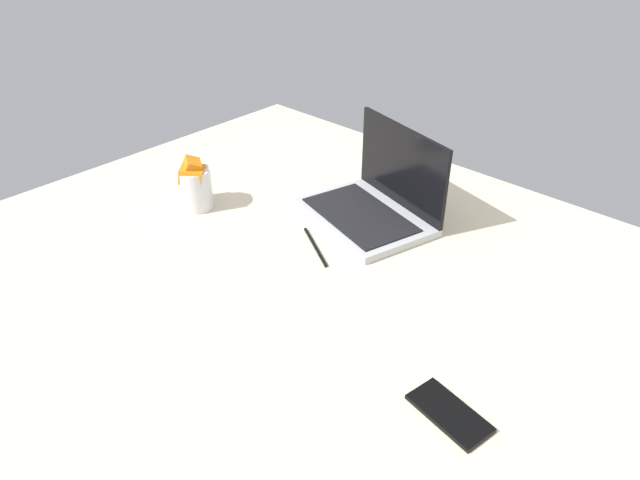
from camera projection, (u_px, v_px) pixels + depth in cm
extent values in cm
cube|color=beige|center=(329.00, 314.00, 131.61)|extent=(180.00, 140.00, 18.00)
cube|color=#B7BABC|center=(364.00, 217.00, 148.17)|extent=(37.95, 31.00, 2.00)
cube|color=black|center=(360.00, 214.00, 146.86)|extent=(32.49, 24.14, 0.40)
cube|color=black|center=(402.00, 166.00, 146.77)|extent=(32.06, 9.80, 21.00)
cylinder|color=silver|center=(195.00, 189.00, 151.56)|extent=(9.00, 9.00, 11.00)
cube|color=#268C33|center=(196.00, 197.00, 152.88)|extent=(7.64, 7.93, 4.26)
cube|color=yellow|center=(195.00, 191.00, 151.92)|extent=(7.18, 6.58, 5.99)
cube|color=orange|center=(192.00, 182.00, 152.63)|extent=(8.50, 7.93, 7.54)
cube|color=blue|center=(191.00, 179.00, 150.03)|extent=(6.09, 5.12, 4.01)
cube|color=orange|center=(193.00, 174.00, 148.64)|extent=(8.65, 8.43, 4.83)
cube|color=orange|center=(192.00, 167.00, 148.22)|extent=(6.87, 6.57, 5.45)
cube|color=black|center=(449.00, 413.00, 95.81)|extent=(14.98, 9.17, 0.80)
cube|color=black|center=(315.00, 247.00, 137.87)|extent=(15.09, 8.90, 0.60)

